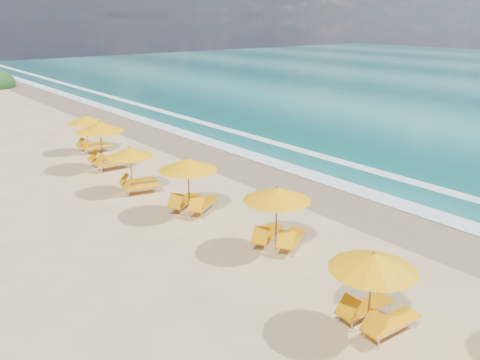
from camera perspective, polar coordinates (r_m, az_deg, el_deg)
ground at (r=20.72m, az=-0.00°, el=-3.15°), size 160.00×160.00×0.00m
wet_sand at (r=23.27m, az=7.73°, el=-0.86°), size 4.00×160.00×0.01m
surf_foam at (r=25.20m, az=12.00°, el=0.45°), size 4.00×160.00×0.01m
station_1 at (r=13.01m, az=15.23°, el=-11.52°), size 2.51×2.35×2.23m
station_2 at (r=16.78m, az=4.38°, el=-3.74°), size 3.09×3.09×2.31m
station_3 at (r=19.84m, az=-5.66°, el=-0.12°), size 3.21×3.21×2.39m
station_4 at (r=22.69m, az=-11.96°, el=1.56°), size 2.65×2.56×2.13m
station_5 at (r=26.59m, az=-15.19°, el=4.27°), size 2.82×2.63×2.53m
station_6 at (r=30.18m, az=-16.80°, el=5.38°), size 2.36×2.18×2.20m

